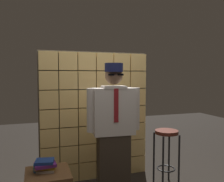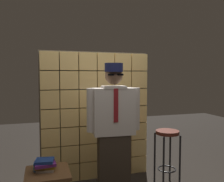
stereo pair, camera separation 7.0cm
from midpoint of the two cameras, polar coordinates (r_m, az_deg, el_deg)
glass_block_wall at (r=3.71m, az=-3.26°, el=-6.14°), size 1.74×0.10×2.03m
standing_person at (r=3.09m, az=1.09°, el=-9.26°), size 0.72×0.32×1.79m
bar_stool at (r=3.61m, az=13.95°, el=-12.72°), size 0.34×0.34×0.83m
side_table at (r=3.07m, az=-14.86°, el=-19.64°), size 0.52×0.52×0.48m
book_stack at (r=3.05m, az=-15.44°, el=-17.05°), size 0.27×0.22×0.14m
coffee_mug at (r=3.07m, az=-17.28°, el=-17.48°), size 0.13×0.08×0.09m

